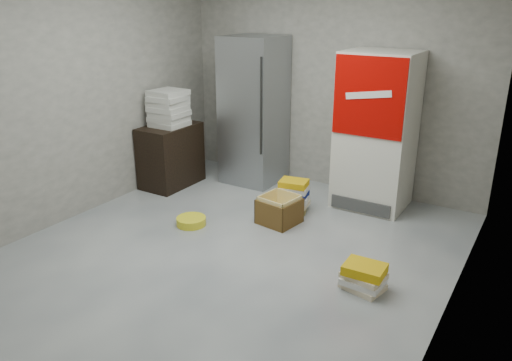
{
  "coord_description": "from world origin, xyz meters",
  "views": [
    {
      "loc": [
        2.49,
        -3.32,
        2.33
      ],
      "look_at": [
        0.01,
        0.7,
        0.6
      ],
      "focal_mm": 35.0,
      "sensor_mm": 36.0,
      "label": 1
    }
  ],
  "objects": [
    {
      "name": "steel_fridge",
      "position": [
        -0.9,
        2.13,
        0.95
      ],
      "size": [
        0.7,
        0.72,
        1.9
      ],
      "color": "#A5A8AD",
      "rests_on": "ground"
    },
    {
      "name": "wood_shelf",
      "position": [
        -1.73,
        1.4,
        0.4
      ],
      "size": [
        0.5,
        0.8,
        0.8
      ],
      "primitive_type": "cube",
      "color": "black",
      "rests_on": "ground"
    },
    {
      "name": "ground",
      "position": [
        0.0,
        0.0,
        0.0
      ],
      "size": [
        5.0,
        5.0,
        0.0
      ],
      "primitive_type": "plane",
      "color": "#B2B3AE",
      "rests_on": "ground"
    },
    {
      "name": "phonebook_stack_side",
      "position": [
        1.34,
        0.29,
        0.12
      ],
      "size": [
        0.38,
        0.33,
        0.23
      ],
      "rotation": [
        0.0,
        0.0,
        -0.06
      ],
      "color": "beige",
      "rests_on": "ground"
    },
    {
      "name": "cardboard_box",
      "position": [
        0.07,
        1.09,
        0.13
      ],
      "size": [
        0.44,
        0.44,
        0.32
      ],
      "rotation": [
        0.0,
        0.0,
        -0.15
      ],
      "color": "yellow",
      "rests_on": "ground"
    },
    {
      "name": "coke_cooler",
      "position": [
        0.75,
        2.12,
        0.9
      ],
      "size": [
        0.8,
        0.73,
        1.8
      ],
      "color": "silver",
      "rests_on": "ground"
    },
    {
      "name": "bucket_lid",
      "position": [
        -0.72,
        0.53,
        0.04
      ],
      "size": [
        0.33,
        0.33,
        0.09
      ],
      "primitive_type": "cylinder",
      "rotation": [
        0.0,
        0.0,
        -0.02
      ],
      "color": "yellow",
      "rests_on": "ground"
    },
    {
      "name": "supply_box_stack",
      "position": [
        -1.72,
        1.4,
        1.03
      ],
      "size": [
        0.43,
        0.44,
        0.45
      ],
      "color": "silver",
      "rests_on": "wood_shelf"
    },
    {
      "name": "room_shell",
      "position": [
        0.0,
        0.0,
        1.8
      ],
      "size": [
        4.04,
        5.04,
        2.82
      ],
      "color": "#A39D93",
      "rests_on": "ground"
    },
    {
      "name": "phonebook_stack_main",
      "position": [
        0.06,
        1.45,
        0.19
      ],
      "size": [
        0.39,
        0.34,
        0.38
      ],
      "rotation": [
        0.0,
        0.0,
        0.23
      ],
      "color": "#A08F4F",
      "rests_on": "ground"
    }
  ]
}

